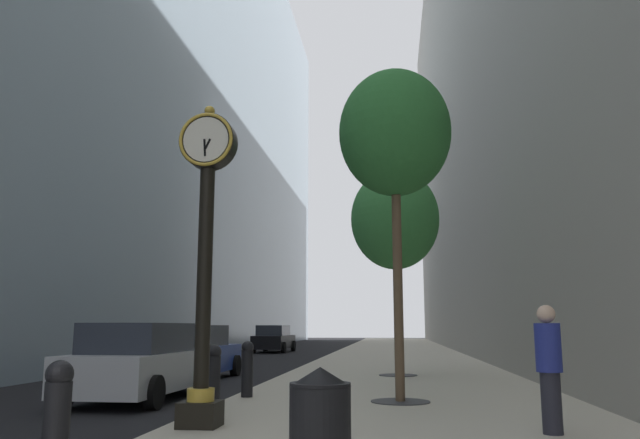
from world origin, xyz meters
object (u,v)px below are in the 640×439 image
at_px(street_tree_near, 395,135).
at_px(street_tree_mid_near, 395,220).
at_px(bollard_third, 213,377).
at_px(car_blue_far, 193,353).
at_px(street_clock, 205,244).
at_px(car_black_mid, 274,339).
at_px(bollard_fourth, 247,367).
at_px(bollard_nearest, 56,421).
at_px(trash_bin, 320,430).
at_px(car_silver_near, 141,362).
at_px(pedestrian_walking, 549,365).

distance_m(street_tree_near, street_tree_mid_near, 6.39).
relative_size(bollard_third, car_blue_far, 0.26).
height_order(street_clock, car_black_mid, street_clock).
xyz_separation_m(street_tree_mid_near, car_black_mid, (-7.26, 18.98, -3.89)).
distance_m(street_clock, bollard_third, 2.44).
relative_size(bollard_fourth, car_blue_far, 0.26).
height_order(street_clock, bollard_third, street_clock).
distance_m(bollard_nearest, trash_bin, 2.31).
relative_size(bollard_third, street_tree_mid_near, 0.18).
bearing_deg(trash_bin, street_clock, 121.62).
distance_m(bollard_third, bollard_fourth, 2.41).
xyz_separation_m(street_clock, bollard_fourth, (-0.22, 3.76, -2.01)).
bearing_deg(street_tree_near, street_clock, -130.78).
height_order(street_tree_mid_near, trash_bin, street_tree_mid_near).
xyz_separation_m(bollard_nearest, street_tree_mid_near, (3.03, 13.08, 3.95)).
bearing_deg(car_silver_near, pedestrian_walking, -29.54).
height_order(bollard_third, street_tree_near, street_tree_near).
relative_size(street_clock, bollard_fourth, 4.29).
relative_size(bollard_nearest, car_blue_far, 0.26).
height_order(bollard_fourth, car_black_mid, car_black_mid).
relative_size(bollard_nearest, car_silver_near, 0.24).
xyz_separation_m(bollard_nearest, trash_bin, (2.31, 0.06, -0.04)).
bearing_deg(street_tree_mid_near, bollard_fourth, -117.37).
xyz_separation_m(bollard_fourth, street_tree_near, (3.03, -0.49, 4.59)).
distance_m(street_clock, trash_bin, 4.49).
bearing_deg(bollard_nearest, street_tree_near, 65.71).
bearing_deg(bollard_nearest, street_clock, 86.42).
xyz_separation_m(bollard_third, street_tree_mid_near, (3.03, 8.27, 3.95)).
xyz_separation_m(bollard_third, car_black_mid, (-4.23, 27.25, 0.06)).
height_order(pedestrian_walking, car_blue_far, pedestrian_walking).
relative_size(street_clock, car_silver_near, 1.05).
bearing_deg(trash_bin, bollard_nearest, -178.64).
height_order(bollard_nearest, car_black_mid, car_black_mid).
bearing_deg(trash_bin, car_blue_far, 112.48).
xyz_separation_m(car_silver_near, car_blue_far, (-0.53, 5.09, -0.02)).
relative_size(bollard_fourth, car_silver_near, 0.24).
relative_size(street_tree_near, trash_bin, 6.18).
bearing_deg(bollard_fourth, car_black_mid, 99.65).
height_order(street_tree_mid_near, car_black_mid, street_tree_mid_near).
distance_m(bollard_fourth, car_blue_far, 6.20).
height_order(street_clock, street_tree_near, street_tree_near).
xyz_separation_m(bollard_third, trash_bin, (2.31, -4.76, -0.04)).
bearing_deg(trash_bin, pedestrian_walking, 51.64).
bearing_deg(bollard_third, pedestrian_walking, -15.54).
relative_size(trash_bin, car_black_mid, 0.22).
distance_m(pedestrian_walking, car_silver_near, 8.47).
relative_size(pedestrian_walking, car_blue_far, 0.40).
bearing_deg(pedestrian_walking, street_tree_near, 120.55).
bearing_deg(street_tree_near, car_silver_near, 170.80).
bearing_deg(street_tree_mid_near, trash_bin, -93.18).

